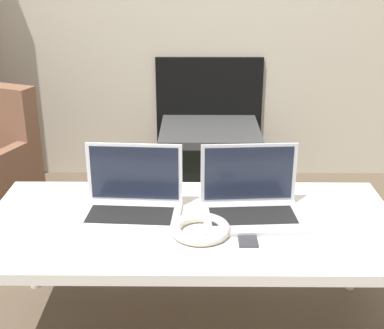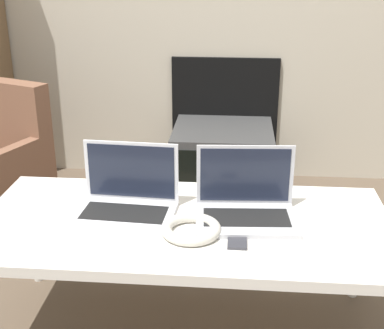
% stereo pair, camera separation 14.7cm
% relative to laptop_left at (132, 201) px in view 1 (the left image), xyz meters
% --- Properties ---
extents(table, '(1.40, 0.66, 0.46)m').
position_rel_laptop_left_xyz_m(table, '(0.21, -0.05, -0.08)').
color(table, silver).
rests_on(table, ground_plane).
extents(laptop_left, '(0.35, 0.26, 0.23)m').
position_rel_laptop_left_xyz_m(laptop_left, '(0.00, 0.00, 0.00)').
color(laptop_left, silver).
rests_on(laptop_left, table).
extents(laptop_right, '(0.35, 0.26, 0.23)m').
position_rel_laptop_left_xyz_m(laptop_right, '(0.41, -0.00, 0.00)').
color(laptop_right, '#B2B2B7').
rests_on(laptop_right, table).
extents(headphones, '(0.19, 0.19, 0.03)m').
position_rel_laptop_left_xyz_m(headphones, '(0.24, -0.14, -0.03)').
color(headphones, beige).
rests_on(headphones, table).
extents(phone, '(0.06, 0.13, 0.01)m').
position_rel_laptop_left_xyz_m(phone, '(0.38, -0.16, -0.05)').
color(phone, '#333338').
rests_on(phone, table).
extents(tv, '(0.56, 0.52, 0.39)m').
position_rel_laptop_left_xyz_m(tv, '(0.30, 1.21, -0.32)').
color(tv, '#383838').
rests_on(tv, ground_plane).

